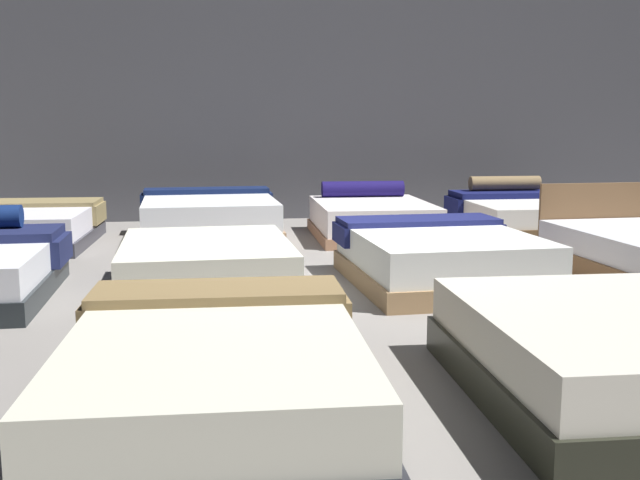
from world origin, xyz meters
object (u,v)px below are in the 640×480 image
object	(u,v)px
bed_1	(216,372)
bed_2	(616,356)
bed_8	(31,227)
bed_11	(522,215)
bed_5	(206,267)
bed_6	(440,258)
bed_9	(209,219)
bed_10	(372,219)

from	to	relation	value
bed_1	bed_2	size ratio (longest dim) A/B	1.09
bed_2	bed_8	world-z (taller)	bed_8
bed_11	bed_5	bearing A→B (deg)	-143.86
bed_1	bed_11	distance (m)	7.18
bed_2	bed_6	world-z (taller)	bed_6
bed_9	bed_11	world-z (taller)	bed_11
bed_6	bed_10	world-z (taller)	bed_10
bed_11	bed_2	bearing A→B (deg)	-108.31
bed_9	bed_10	xyz separation A→B (m)	(2.07, -0.02, -0.03)
bed_2	bed_11	xyz separation A→B (m)	(2.05, 5.91, 0.00)
bed_10	bed_5	bearing A→B (deg)	-125.02
bed_1	bed_11	size ratio (longest dim) A/B	1.12
bed_5	bed_11	bearing A→B (deg)	33.62
bed_9	bed_10	size ratio (longest dim) A/B	1.01
bed_5	bed_9	xyz separation A→B (m)	(0.04, 2.88, 0.05)
bed_6	bed_8	size ratio (longest dim) A/B	1.01
bed_6	bed_1	bearing A→B (deg)	-128.23
bed_10	bed_11	distance (m)	2.10
bed_1	bed_6	size ratio (longest dim) A/B	1.08
bed_5	bed_6	world-z (taller)	bed_6
bed_5	bed_9	bearing A→B (deg)	87.43
bed_2	bed_9	world-z (taller)	bed_9
bed_8	bed_9	xyz separation A→B (m)	(2.13, 0.04, 0.05)
bed_2	bed_11	distance (m)	6.26
bed_1	bed_9	bearing A→B (deg)	92.08
bed_6	bed_2	bearing A→B (deg)	-91.07
bed_6	bed_11	size ratio (longest dim) A/B	1.04
bed_9	bed_8	bearing A→B (deg)	178.95
bed_1	bed_5	size ratio (longest dim) A/B	1.13
bed_2	bed_8	bearing A→B (deg)	128.36
bed_2	bed_10	size ratio (longest dim) A/B	1.02
bed_8	bed_10	world-z (taller)	bed_10
bed_11	bed_10	bearing A→B (deg)	-175.71
bed_9	bed_10	distance (m)	2.07
bed_2	bed_8	size ratio (longest dim) A/B	0.99
bed_5	bed_6	xyz separation A→B (m)	(2.11, -0.02, 0.02)
bed_5	bed_6	distance (m)	2.11
bed_2	bed_5	size ratio (longest dim) A/B	1.03
bed_1	bed_6	world-z (taller)	bed_6
bed_1	bed_10	distance (m)	6.08
bed_9	bed_11	xyz separation A→B (m)	(4.17, 0.11, -0.04)
bed_1	bed_6	xyz separation A→B (m)	(2.07, 2.84, 0.02)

